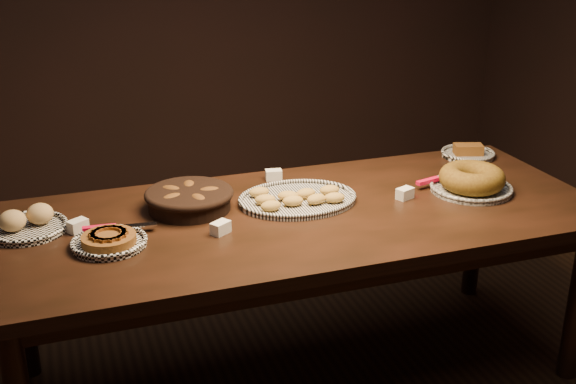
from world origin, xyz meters
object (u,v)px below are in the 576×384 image
object	(u,v)px
apple_tart_plate	(109,240)
madeleine_platter	(297,198)
buffet_table	(299,229)
bundt_cake_plate	(471,181)

from	to	relation	value
apple_tart_plate	madeleine_platter	bearing A→B (deg)	-3.08
buffet_table	madeleine_platter	distance (m)	0.13
bundt_cake_plate	apple_tart_plate	bearing A→B (deg)	171.56
buffet_table	bundt_cake_plate	size ratio (longest dim) A/B	6.27
apple_tart_plate	bundt_cake_plate	size ratio (longest dim) A/B	0.83
buffet_table	bundt_cake_plate	world-z (taller)	bundt_cake_plate
buffet_table	apple_tart_plate	size ratio (longest dim) A/B	7.58
madeleine_platter	bundt_cake_plate	bearing A→B (deg)	-0.03
buffet_table	bundt_cake_plate	xyz separation A→B (m)	(0.76, -0.02, 0.12)
madeleine_platter	apple_tart_plate	bearing A→B (deg)	-158.94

